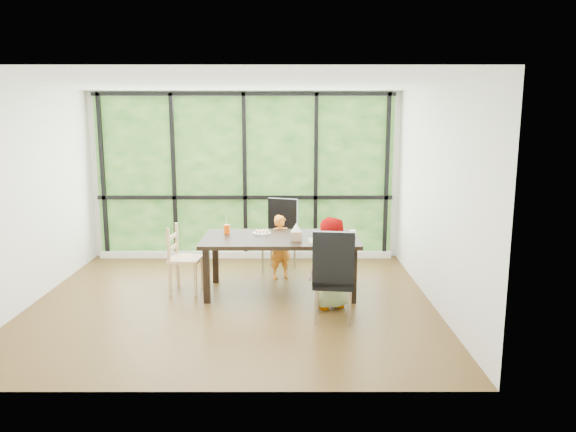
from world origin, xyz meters
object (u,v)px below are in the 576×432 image
(dining_table, at_px, (280,265))
(chair_interior_leather, at_px, (334,275))
(child_toddler, at_px, (281,247))
(tissue_box, at_px, (296,236))
(orange_cup, at_px, (227,229))
(white_mug, at_px, (353,233))
(chair_window_leather, at_px, (279,236))
(chair_end_beech, at_px, (186,259))
(green_cup, at_px, (347,237))
(plate_far, at_px, (262,233))
(plate_near, at_px, (324,241))
(child_older, at_px, (329,263))

(dining_table, relative_size, chair_interior_leather, 1.88)
(child_toddler, bearing_deg, tissue_box, -99.77)
(orange_cup, relative_size, white_mug, 1.47)
(chair_window_leather, bearing_deg, dining_table, -69.58)
(chair_end_beech, distance_m, white_mug, 2.23)
(chair_interior_leather, bearing_deg, green_cup, -100.40)
(orange_cup, relative_size, tissue_box, 0.89)
(chair_end_beech, xyz_separation_m, plate_far, (1.00, 0.20, 0.31))
(green_cup, height_order, tissue_box, green_cup)
(chair_interior_leather, xyz_separation_m, orange_cup, (-1.35, 1.20, 0.27))
(chair_window_leather, height_order, plate_near, chair_window_leather)
(chair_window_leather, xyz_separation_m, chair_end_beech, (-1.22, -0.97, -0.09))
(chair_window_leather, bearing_deg, plate_near, -45.86)
(chair_window_leather, distance_m, child_toddler, 0.37)
(dining_table, distance_m, green_cup, 0.99)
(chair_end_beech, bearing_deg, white_mug, -84.17)
(chair_window_leather, distance_m, green_cup, 1.56)
(child_older, bearing_deg, dining_table, -66.03)
(chair_end_beech, height_order, tissue_box, chair_end_beech)
(chair_window_leather, xyz_separation_m, plate_near, (0.59, -1.22, 0.22))
(dining_table, height_order, child_toddler, child_toddler)
(plate_far, relative_size, green_cup, 1.99)
(plate_near, relative_size, orange_cup, 1.97)
(tissue_box, bearing_deg, child_toddler, 104.22)
(plate_far, distance_m, white_mug, 1.22)
(orange_cup, bearing_deg, chair_interior_leather, -41.79)
(chair_interior_leather, distance_m, plate_far, 1.50)
(tissue_box, bearing_deg, child_older, -45.54)
(child_older, distance_m, tissue_box, 0.62)
(chair_end_beech, bearing_deg, green_cup, -92.50)
(dining_table, relative_size, chair_window_leather, 1.88)
(chair_window_leather, xyz_separation_m, orange_cup, (-0.69, -0.77, 0.27))
(chair_interior_leather, relative_size, child_older, 0.96)
(chair_window_leather, bearing_deg, orange_cup, -113.48)
(chair_interior_leather, xyz_separation_m, child_toddler, (-0.62, 1.62, -0.08))
(chair_end_beech, distance_m, child_older, 1.95)
(child_older, bearing_deg, green_cup, -150.48)
(white_mug, bearing_deg, plate_far, 171.30)
(child_toddler, relative_size, tissue_box, 6.71)
(child_toddler, xyz_separation_m, orange_cup, (-0.72, -0.41, 0.35))
(chair_interior_leather, distance_m, chair_end_beech, 2.13)
(chair_window_leather, xyz_separation_m, chair_interior_leather, (0.66, -1.97, 0.00))
(chair_window_leather, relative_size, child_older, 0.96)
(chair_end_beech, bearing_deg, chair_interior_leather, -112.73)
(plate_far, height_order, green_cup, green_cup)
(white_mug, bearing_deg, child_older, -119.88)
(plate_near, bearing_deg, chair_end_beech, 172.08)
(child_toddler, height_order, child_older, child_older)
(dining_table, distance_m, orange_cup, 0.87)
(child_toddler, xyz_separation_m, white_mug, (0.95, -0.60, 0.33))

